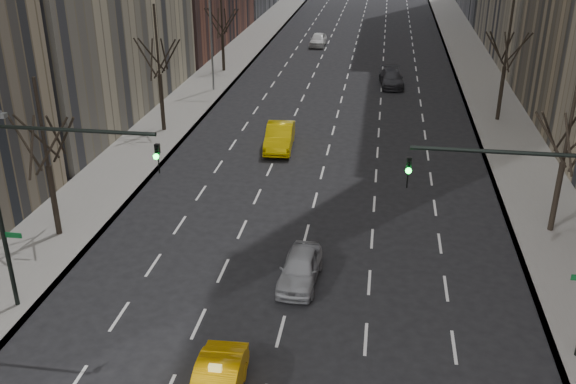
% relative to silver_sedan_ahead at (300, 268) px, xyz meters
% --- Properties ---
extents(sidewalk_left, '(4.50, 320.00, 0.15)m').
position_rel_silver_sedan_ahead_xyz_m(sidewalk_left, '(-12.52, 54.40, -0.60)').
color(sidewalk_left, slate).
rests_on(sidewalk_left, ground).
extents(sidewalk_right, '(4.50, 320.00, 0.15)m').
position_rel_silver_sedan_ahead_xyz_m(sidewalk_right, '(11.98, 54.40, -0.60)').
color(sidewalk_right, slate).
rests_on(sidewalk_right, ground).
extents(tree_lw_b, '(3.36, 3.50, 7.82)m').
position_rel_silver_sedan_ahead_xyz_m(tree_lw_b, '(-12.27, 2.40, 3.04)').
color(tree_lw_b, black).
rests_on(tree_lw_b, ground).
extents(tree_lw_c, '(3.36, 3.50, 8.74)m').
position_rel_silver_sedan_ahead_xyz_m(tree_lw_c, '(-12.27, 18.40, 3.36)').
color(tree_lw_c, black).
rests_on(tree_lw_c, ground).
extents(tree_lw_d, '(3.36, 3.50, 7.36)m').
position_rel_silver_sedan_ahead_xyz_m(tree_lw_d, '(-12.27, 36.40, 2.88)').
color(tree_lw_d, black).
rests_on(tree_lw_d, ground).
extents(tree_rw_b, '(3.36, 3.50, 7.82)m').
position_rel_silver_sedan_ahead_xyz_m(tree_rw_b, '(11.73, 6.40, 3.04)').
color(tree_rw_b, black).
rests_on(tree_rw_b, ground).
extents(tree_rw_c, '(3.36, 3.50, 8.74)m').
position_rel_silver_sedan_ahead_xyz_m(tree_rw_c, '(11.73, 24.40, 3.36)').
color(tree_rw_c, black).
rests_on(tree_rw_c, ground).
extents(traffic_mast_left, '(6.69, 0.39, 8.00)m').
position_rel_silver_sedan_ahead_xyz_m(traffic_mast_left, '(-9.38, -3.60, 4.81)').
color(traffic_mast_left, black).
rests_on(traffic_mast_left, ground).
extents(traffic_mast_right, '(6.69, 0.39, 8.00)m').
position_rel_silver_sedan_ahead_xyz_m(traffic_mast_right, '(8.84, -3.60, 4.81)').
color(traffic_mast_right, black).
rests_on(traffic_mast_right, ground).
extents(streetlight_far, '(2.83, 0.22, 9.00)m').
position_rel_silver_sedan_ahead_xyz_m(streetlight_far, '(-11.11, 29.40, 4.94)').
color(streetlight_far, slate).
rests_on(streetlight_far, ground).
extents(silver_sedan_ahead, '(1.78, 4.06, 1.36)m').
position_rel_silver_sedan_ahead_xyz_m(silver_sedan_ahead, '(0.00, 0.00, 0.00)').
color(silver_sedan_ahead, gray).
rests_on(silver_sedan_ahead, ground).
extents(far_taxi, '(2.06, 5.06, 1.63)m').
position_rel_silver_sedan_ahead_xyz_m(far_taxi, '(-3.51, 16.23, 0.14)').
color(far_taxi, '#E5BF04').
rests_on(far_taxi, ground).
extents(far_suv_grey, '(2.40, 4.98, 1.40)m').
position_rel_silver_sedan_ahead_xyz_m(far_suv_grey, '(3.81, 33.40, 0.02)').
color(far_suv_grey, '#2C2B30').
rests_on(far_suv_grey, ground).
extents(far_car_white, '(1.81, 4.29, 1.45)m').
position_rel_silver_sedan_ahead_xyz_m(far_car_white, '(-4.51, 49.89, 0.05)').
color(far_car_white, white).
rests_on(far_car_white, ground).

